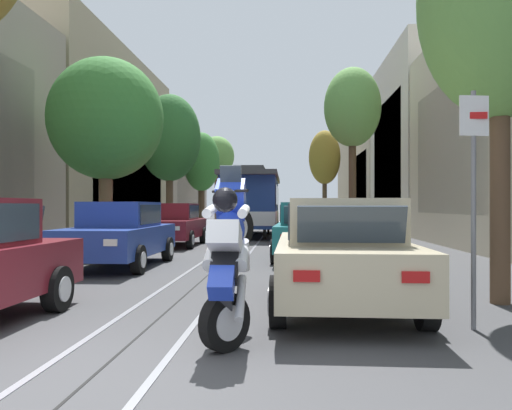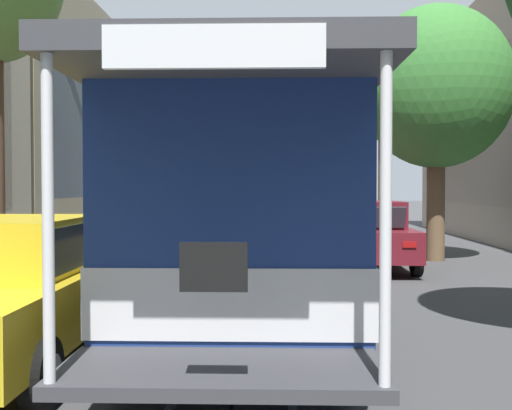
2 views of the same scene
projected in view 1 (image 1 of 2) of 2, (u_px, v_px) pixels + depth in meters
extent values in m
plane|color=#424244|center=(254.00, 235.00, 25.93)|extent=(160.00, 160.00, 0.00)
cube|color=gray|center=(249.00, 231.00, 29.41)|extent=(0.08, 62.56, 0.01)
cube|color=gray|center=(267.00, 231.00, 29.35)|extent=(0.08, 62.56, 0.01)
cube|color=black|center=(258.00, 231.00, 29.38)|extent=(0.03, 62.56, 0.01)
cube|color=tan|center=(99.00, 143.00, 29.98)|extent=(4.32, 17.89, 10.59)
cube|color=#2D3842|center=(134.00, 151.00, 29.85)|extent=(0.04, 12.73, 6.36)
cube|color=gray|center=(167.00, 181.00, 48.14)|extent=(4.79, 17.89, 7.82)
cube|color=#2D3842|center=(192.00, 185.00, 48.00)|extent=(0.04, 12.73, 4.69)
cube|color=#2D3842|center=(446.00, 147.00, 18.04)|extent=(0.04, 7.64, 4.82)
cube|color=beige|center=(435.00, 144.00, 28.77)|extent=(5.64, 10.61, 10.12)
cube|color=#2D3842|center=(386.00, 153.00, 28.94)|extent=(0.04, 7.64, 6.07)
cube|color=#BCAD93|center=(386.00, 178.00, 39.70)|extent=(4.25, 10.61, 7.50)
cube|color=#2D3842|center=(359.00, 182.00, 39.82)|extent=(0.04, 7.64, 4.50)
cube|color=tan|center=(371.00, 168.00, 50.55)|extent=(5.55, 10.61, 10.68)
cube|color=#2D3842|center=(343.00, 173.00, 50.72)|extent=(0.04, 7.64, 6.41)
cube|color=#B21414|center=(62.00, 253.00, 7.83)|extent=(0.28, 0.04, 0.12)
cylinder|color=black|center=(58.00, 289.00, 6.98)|extent=(0.21, 0.64, 0.64)
cylinder|color=silver|center=(65.00, 289.00, 6.97)|extent=(0.02, 0.35, 0.35)
cube|color=#233D93|center=(119.00, 240.00, 12.16)|extent=(1.81, 4.30, 0.66)
cube|color=#233D93|center=(121.00, 214.00, 12.31)|extent=(1.48, 2.07, 0.60)
cube|color=#2D3842|center=(109.00, 216.00, 11.47)|extent=(1.33, 0.22, 0.47)
cube|color=#2D3842|center=(136.00, 214.00, 13.49)|extent=(1.30, 0.20, 0.45)
cube|color=#2D3842|center=(151.00, 214.00, 12.27)|extent=(0.03, 1.81, 0.47)
cube|color=#2D3842|center=(92.00, 214.00, 12.36)|extent=(0.03, 1.81, 0.47)
cube|color=white|center=(110.00, 243.00, 9.97)|extent=(0.28, 0.04, 0.14)
cube|color=#B21414|center=(163.00, 232.00, 14.28)|extent=(0.28, 0.04, 0.12)
cube|color=white|center=(56.00, 242.00, 10.04)|extent=(0.28, 0.04, 0.14)
cube|color=#B21414|center=(125.00, 231.00, 14.35)|extent=(0.28, 0.04, 0.12)
cylinder|color=black|center=(138.00, 260.00, 10.78)|extent=(0.20, 0.64, 0.64)
cylinder|color=silver|center=(143.00, 260.00, 10.77)|extent=(0.02, 0.35, 0.35)
cylinder|color=black|center=(59.00, 259.00, 10.88)|extent=(0.20, 0.64, 0.64)
cylinder|color=silver|center=(54.00, 259.00, 10.89)|extent=(0.02, 0.35, 0.35)
cylinder|color=black|center=(168.00, 249.00, 13.44)|extent=(0.20, 0.64, 0.64)
cylinder|color=silver|center=(172.00, 249.00, 13.43)|extent=(0.02, 0.35, 0.35)
cylinder|color=black|center=(104.00, 249.00, 13.54)|extent=(0.20, 0.64, 0.64)
cylinder|color=silver|center=(100.00, 249.00, 13.55)|extent=(0.02, 0.35, 0.35)
cube|color=maroon|center=(174.00, 228.00, 18.56)|extent=(1.80, 4.30, 0.66)
cube|color=maroon|center=(175.00, 211.00, 18.71)|extent=(1.48, 2.06, 0.60)
cube|color=#2D3842|center=(169.00, 212.00, 17.87)|extent=(1.33, 0.22, 0.47)
cube|color=#2D3842|center=(181.00, 212.00, 19.89)|extent=(1.30, 0.20, 0.45)
cube|color=#2D3842|center=(194.00, 211.00, 18.66)|extent=(0.03, 1.81, 0.47)
cube|color=#2D3842|center=(155.00, 211.00, 18.76)|extent=(0.03, 1.81, 0.47)
cube|color=white|center=(176.00, 228.00, 16.37)|extent=(0.28, 0.04, 0.14)
cube|color=#B21414|center=(199.00, 224.00, 20.68)|extent=(0.28, 0.04, 0.12)
cube|color=white|center=(142.00, 228.00, 16.44)|extent=(0.28, 0.04, 0.14)
cube|color=#B21414|center=(172.00, 224.00, 20.75)|extent=(0.28, 0.04, 0.12)
cylinder|color=black|center=(190.00, 240.00, 17.17)|extent=(0.20, 0.64, 0.64)
cylinder|color=silver|center=(193.00, 240.00, 17.17)|extent=(0.02, 0.35, 0.35)
cylinder|color=black|center=(140.00, 240.00, 17.28)|extent=(0.20, 0.64, 0.64)
cylinder|color=silver|center=(137.00, 240.00, 17.29)|extent=(0.02, 0.35, 0.35)
cylinder|color=black|center=(203.00, 235.00, 19.84)|extent=(0.20, 0.64, 0.64)
cylinder|color=silver|center=(206.00, 235.00, 19.83)|extent=(0.02, 0.35, 0.35)
cylinder|color=black|center=(160.00, 235.00, 19.94)|extent=(0.20, 0.64, 0.64)
cylinder|color=silver|center=(157.00, 235.00, 19.95)|extent=(0.02, 0.35, 0.35)
cube|color=#C1B28E|center=(341.00, 263.00, 7.32)|extent=(1.85, 4.32, 0.66)
cube|color=#C1B28E|center=(342.00, 220.00, 7.17)|extent=(1.50, 2.08, 0.60)
cube|color=#2D3842|center=(337.00, 220.00, 8.01)|extent=(1.33, 0.24, 0.47)
cube|color=#2D3842|center=(351.00, 224.00, 5.99)|extent=(1.30, 0.21, 0.45)
cube|color=#2D3842|center=(290.00, 220.00, 7.23)|extent=(0.05, 1.81, 0.47)
cube|color=#2D3842|center=(395.00, 220.00, 7.12)|extent=(0.05, 1.81, 0.47)
cube|color=white|center=(300.00, 244.00, 9.51)|extent=(0.28, 0.04, 0.14)
cube|color=#B21414|center=(307.00, 276.00, 5.21)|extent=(0.28, 0.04, 0.12)
cube|color=white|center=(359.00, 245.00, 9.43)|extent=(0.28, 0.04, 0.14)
cube|color=#B21414|center=(416.00, 277.00, 5.12)|extent=(0.28, 0.04, 0.12)
cylinder|color=black|center=(283.00, 272.00, 8.71)|extent=(0.21, 0.64, 0.64)
cylinder|color=silver|center=(276.00, 272.00, 8.72)|extent=(0.02, 0.35, 0.35)
cylinder|color=black|center=(385.00, 273.00, 8.58)|extent=(0.21, 0.64, 0.64)
cylinder|color=silver|center=(391.00, 273.00, 8.57)|extent=(0.02, 0.35, 0.35)
cylinder|color=black|center=(278.00, 302.00, 6.05)|extent=(0.21, 0.64, 0.64)
cylinder|color=silver|center=(269.00, 301.00, 6.06)|extent=(0.02, 0.35, 0.35)
cylinder|color=black|center=(426.00, 304.00, 5.92)|extent=(0.21, 0.64, 0.64)
cylinder|color=silver|center=(436.00, 304.00, 5.92)|extent=(0.02, 0.35, 0.35)
cube|color=#196B70|center=(309.00, 236.00, 13.92)|extent=(1.94, 4.36, 0.66)
cube|color=#196B70|center=(309.00, 213.00, 13.77)|extent=(1.55, 2.11, 0.60)
cube|color=#2D3842|center=(309.00, 214.00, 14.61)|extent=(1.34, 0.27, 0.47)
cube|color=#2D3842|center=(310.00, 215.00, 12.60)|extent=(1.30, 0.24, 0.45)
cube|color=#2D3842|center=(282.00, 213.00, 13.84)|extent=(0.09, 1.81, 0.47)
cube|color=#2D3842|center=(336.00, 213.00, 13.70)|extent=(0.09, 1.81, 0.47)
cube|color=white|center=(291.00, 229.00, 16.12)|extent=(0.28, 0.05, 0.14)
cube|color=#B21414|center=(286.00, 237.00, 11.82)|extent=(0.28, 0.05, 0.12)
cube|color=white|center=(326.00, 229.00, 16.02)|extent=(0.28, 0.05, 0.14)
cube|color=#B21414|center=(334.00, 237.00, 11.72)|extent=(0.28, 0.05, 0.12)
cylinder|color=black|center=(280.00, 244.00, 15.33)|extent=(0.22, 0.65, 0.64)
cylinder|color=silver|center=(276.00, 244.00, 15.34)|extent=(0.03, 0.35, 0.35)
cylinder|color=black|center=(338.00, 244.00, 15.16)|extent=(0.22, 0.65, 0.64)
cylinder|color=silver|center=(341.00, 244.00, 15.15)|extent=(0.03, 0.35, 0.35)
cylinder|color=black|center=(275.00, 252.00, 12.68)|extent=(0.22, 0.65, 0.64)
cylinder|color=silver|center=(270.00, 252.00, 12.69)|extent=(0.03, 0.35, 0.35)
cylinder|color=black|center=(345.00, 252.00, 12.51)|extent=(0.22, 0.65, 0.64)
cylinder|color=silver|center=(349.00, 252.00, 12.50)|extent=(0.03, 0.35, 0.35)
cube|color=maroon|center=(303.00, 226.00, 20.61)|extent=(1.85, 4.32, 0.66)
cube|color=maroon|center=(303.00, 211.00, 20.46)|extent=(1.50, 2.08, 0.60)
cube|color=#2D3842|center=(303.00, 211.00, 21.30)|extent=(1.33, 0.24, 0.47)
cube|color=#2D3842|center=(305.00, 212.00, 19.28)|extent=(1.30, 0.21, 0.45)
cube|color=#2D3842|center=(285.00, 211.00, 20.50)|extent=(0.05, 1.81, 0.47)
cube|color=#2D3842|center=(322.00, 211.00, 20.43)|extent=(0.05, 1.81, 0.47)
cube|color=white|center=(289.00, 222.00, 22.80)|extent=(0.28, 0.04, 0.14)
cube|color=#B21414|center=(291.00, 226.00, 18.48)|extent=(0.28, 0.04, 0.12)
cube|color=white|center=(313.00, 222.00, 22.74)|extent=(0.28, 0.04, 0.14)
cube|color=#B21414|center=(321.00, 226.00, 18.43)|extent=(0.28, 0.04, 0.12)
cylinder|color=black|center=(282.00, 232.00, 21.99)|extent=(0.21, 0.64, 0.64)
cylinder|color=silver|center=(279.00, 232.00, 21.99)|extent=(0.02, 0.35, 0.35)
cylinder|color=black|center=(322.00, 232.00, 21.90)|extent=(0.21, 0.64, 0.64)
cylinder|color=silver|center=(324.00, 232.00, 21.89)|extent=(0.02, 0.35, 0.35)
cylinder|color=black|center=(282.00, 236.00, 19.32)|extent=(0.21, 0.64, 0.64)
cylinder|color=silver|center=(279.00, 236.00, 19.33)|extent=(0.02, 0.35, 0.35)
cylinder|color=black|center=(328.00, 236.00, 19.24)|extent=(0.21, 0.64, 0.64)
cylinder|color=silver|center=(331.00, 236.00, 19.23)|extent=(0.02, 0.35, 0.35)
cube|color=gold|center=(302.00, 222.00, 26.75)|extent=(1.83, 4.31, 0.66)
cube|color=gold|center=(302.00, 210.00, 26.61)|extent=(1.49, 2.07, 0.60)
cube|color=#2D3842|center=(301.00, 210.00, 27.44)|extent=(1.33, 0.23, 0.47)
cube|color=#2D3842|center=(303.00, 210.00, 25.42)|extent=(1.30, 0.21, 0.45)
cube|color=#2D3842|center=(288.00, 210.00, 26.65)|extent=(0.04, 1.81, 0.47)
cube|color=#2D3842|center=(316.00, 210.00, 26.57)|extent=(0.04, 1.81, 0.47)
cube|color=white|center=(291.00, 219.00, 28.94)|extent=(0.28, 0.04, 0.14)
cube|color=#B21414|center=(292.00, 221.00, 24.63)|extent=(0.28, 0.04, 0.12)
cube|color=white|center=(310.00, 219.00, 28.88)|extent=(0.28, 0.04, 0.14)
cube|color=#B21414|center=(315.00, 221.00, 24.57)|extent=(0.28, 0.04, 0.12)
cylinder|color=black|center=(285.00, 227.00, 28.13)|extent=(0.20, 0.64, 0.64)
cylinder|color=silver|center=(283.00, 227.00, 28.14)|extent=(0.02, 0.35, 0.35)
cylinder|color=black|center=(317.00, 227.00, 28.04)|extent=(0.20, 0.64, 0.64)
cylinder|color=silver|center=(319.00, 227.00, 28.03)|extent=(0.02, 0.35, 0.35)
cylinder|color=black|center=(286.00, 229.00, 25.47)|extent=(0.20, 0.64, 0.64)
cylinder|color=silver|center=(283.00, 229.00, 25.48)|extent=(0.02, 0.35, 0.35)
cylinder|color=black|center=(320.00, 229.00, 25.38)|extent=(0.20, 0.64, 0.64)
cylinder|color=silver|center=(322.00, 229.00, 25.37)|extent=(0.02, 0.35, 0.35)
cube|color=#196B70|center=(296.00, 218.00, 33.59)|extent=(1.99, 4.37, 0.66)
cube|color=#196B70|center=(296.00, 209.00, 33.44)|extent=(1.57, 2.13, 0.60)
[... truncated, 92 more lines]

